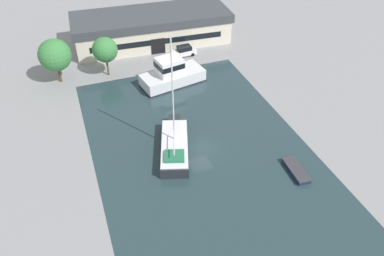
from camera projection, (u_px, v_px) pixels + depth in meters
name	position (u px, v px, depth m)	size (l,w,h in m)	color
ground_plane	(200.00, 149.00, 44.40)	(440.00, 440.00, 0.00)	gray
water_canal	(200.00, 149.00, 44.40)	(24.66, 38.09, 0.01)	#23383D
warehouse_building	(152.00, 28.00, 65.23)	(27.48, 11.40, 5.24)	beige
quay_tree_near_building	(105.00, 50.00, 55.23)	(3.76, 3.76, 6.10)	brown
quay_tree_by_water	(55.00, 55.00, 53.59)	(4.69, 4.69, 6.72)	brown
parked_car	(184.00, 51.00, 62.18)	(4.35, 2.10, 1.72)	silver
sailboat_moored	(175.00, 145.00, 43.68)	(5.74, 10.30, 14.07)	#23282D
motor_cruiser	(172.00, 75.00, 54.88)	(9.94, 5.74, 4.23)	silver
small_dinghy	(296.00, 170.00, 41.17)	(1.78, 4.19, 0.54)	#19234C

